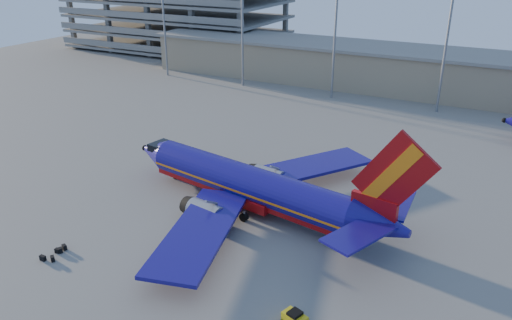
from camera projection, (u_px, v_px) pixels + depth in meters
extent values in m
plane|color=slate|center=(238.00, 198.00, 58.95)|extent=(220.00, 220.00, 0.00)
cube|color=gray|center=(423.00, 73.00, 100.30)|extent=(120.00, 15.00, 8.00)
cube|color=slate|center=(426.00, 52.00, 98.65)|extent=(122.00, 16.00, 0.60)
cube|color=slate|center=(179.00, 45.00, 145.36)|extent=(60.00, 30.00, 0.70)
cube|color=slate|center=(178.00, 31.00, 143.72)|extent=(60.00, 30.00, 0.70)
cube|color=slate|center=(177.00, 16.00, 142.07)|extent=(60.00, 30.00, 0.70)
cube|color=slate|center=(176.00, 0.00, 140.42)|extent=(60.00, 30.00, 0.70)
cube|color=slate|center=(202.00, 7.00, 152.22)|extent=(1.20, 1.20, 21.00)
cylinder|color=gray|center=(163.00, 13.00, 110.19)|extent=(0.44, 0.44, 28.00)
cylinder|color=gray|center=(242.00, 18.00, 101.62)|extent=(0.44, 0.44, 28.00)
cylinder|color=gray|center=(336.00, 25.00, 93.04)|extent=(0.44, 0.44, 28.00)
cylinder|color=gray|center=(448.00, 32.00, 84.47)|extent=(0.44, 0.44, 28.00)
cylinder|color=navy|center=(248.00, 183.00, 55.82)|extent=(26.46, 8.48, 4.03)
cube|color=#9F0C0F|center=(248.00, 191.00, 56.22)|extent=(26.33, 7.73, 1.42)
cube|color=orange|center=(248.00, 185.00, 55.92)|extent=(26.47, 8.53, 0.24)
cone|color=navy|center=(156.00, 152.00, 64.46)|extent=(5.20, 4.76, 4.03)
cube|color=black|center=(162.00, 147.00, 63.26)|extent=(3.07, 3.24, 0.87)
cone|color=navy|center=(381.00, 225.00, 46.71)|extent=(6.28, 4.95, 4.03)
cube|color=#9F0C0F|center=(374.00, 208.00, 46.63)|extent=(4.61, 1.38, 2.40)
cube|color=#9F0C0F|center=(394.00, 175.00, 44.27)|extent=(7.94, 1.72, 8.70)
cube|color=orange|center=(391.00, 175.00, 44.39)|extent=(5.32, 1.37, 6.82)
cube|color=navy|center=(394.00, 203.00, 49.42)|extent=(3.52, 7.09, 0.24)
cube|color=navy|center=(359.00, 234.00, 44.03)|extent=(5.64, 7.69, 0.24)
cube|color=navy|center=(306.00, 167.00, 62.26)|extent=(13.95, 17.06, 0.38)
cube|color=navy|center=(200.00, 231.00, 48.30)|extent=(9.39, 17.71, 0.38)
cube|color=#9F0C0F|center=(252.00, 196.00, 56.09)|extent=(7.17, 5.31, 1.09)
cylinder|color=gray|center=(269.00, 177.00, 61.34)|extent=(4.26, 2.93, 2.29)
cylinder|color=gray|center=(206.00, 212.00, 53.09)|extent=(4.26, 2.93, 2.29)
cylinder|color=gray|center=(175.00, 175.00, 63.48)|extent=(0.30, 0.30, 1.20)
cylinder|color=black|center=(175.00, 176.00, 63.58)|extent=(0.73, 0.39, 0.70)
cylinder|color=black|center=(275.00, 198.00, 57.93)|extent=(1.01, 0.75, 0.92)
cylinder|color=black|center=(244.00, 217.00, 53.81)|extent=(1.01, 0.75, 0.92)
cube|color=gold|center=(295.00, 319.00, 38.65)|extent=(2.16, 1.65, 0.91)
cube|color=black|center=(295.00, 314.00, 38.43)|extent=(1.18, 1.24, 0.32)
cylinder|color=black|center=(292.00, 316.00, 39.63)|extent=(0.50, 0.31, 0.47)
cube|color=black|center=(43.00, 258.00, 47.02)|extent=(0.61, 0.33, 0.51)
cube|color=black|center=(53.00, 259.00, 46.90)|extent=(0.63, 0.57, 0.53)
cube|color=black|center=(58.00, 251.00, 48.22)|extent=(0.56, 0.44, 0.46)
cube|color=black|center=(60.00, 250.00, 48.23)|extent=(0.56, 0.52, 0.52)
cube|color=black|center=(64.00, 247.00, 48.68)|extent=(0.61, 0.51, 0.55)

